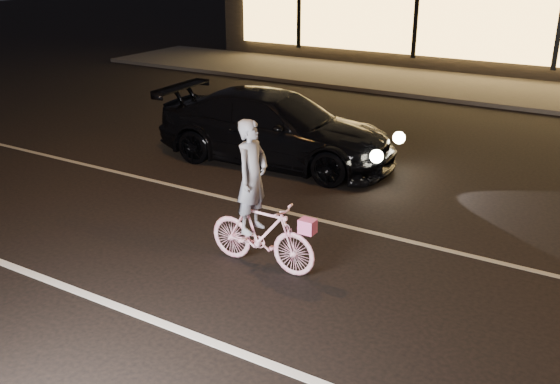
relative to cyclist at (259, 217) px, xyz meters
The scene contains 6 objects.
ground 1.53m from the cyclist, 10.79° to the right, with size 90.00×90.00×0.00m, color black.
lane_stripe_near 2.31m from the cyclist, 52.78° to the right, with size 60.00×0.12×0.01m, color silver.
lane_stripe_far 2.31m from the cyclist, 52.66° to the left, with size 60.00×0.10×0.01m, color gray.
sidewalk 12.83m from the cyclist, 84.03° to the left, with size 30.00×4.00×0.12m, color #383533.
cyclist is the anchor object (origin of this frame).
sedan 4.41m from the cyclist, 118.65° to the left, with size 4.92×2.26×1.40m.
Camera 1 is at (2.76, -5.98, 3.97)m, focal length 40.00 mm.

